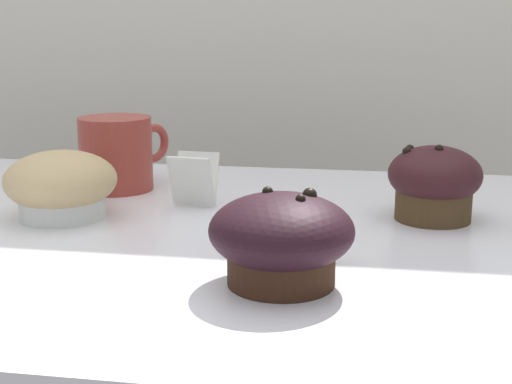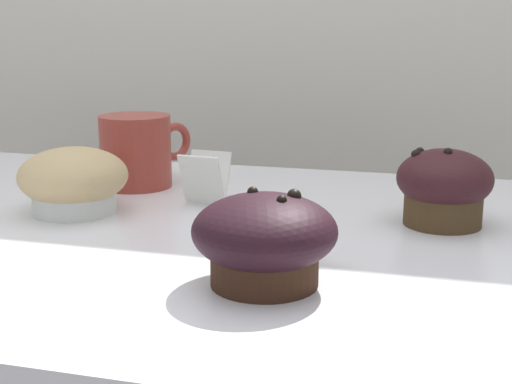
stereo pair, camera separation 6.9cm
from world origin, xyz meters
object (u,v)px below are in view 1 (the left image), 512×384
(muffin_back_right, at_px, (281,238))
(coffee_cup, at_px, (117,152))
(muffin_front_center, at_px, (434,182))
(muffin_back_left, at_px, (61,185))

(muffin_back_right, relative_size, coffee_cup, 0.91)
(muffin_front_center, distance_m, muffin_back_right, 0.26)
(muffin_back_right, distance_m, coffee_cup, 0.39)
(muffin_front_center, bearing_deg, coffee_cup, 167.87)
(muffin_front_center, relative_size, coffee_cup, 0.77)
(muffin_front_center, xyz_separation_m, muffin_back_left, (-0.39, -0.06, -0.01))
(muffin_back_left, height_order, coffee_cup, coffee_cup)
(muffin_back_left, xyz_separation_m, coffee_cup, (0.01, 0.14, 0.01))
(coffee_cup, bearing_deg, muffin_front_center, -12.13)
(muffin_front_center, distance_m, coffee_cup, 0.39)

